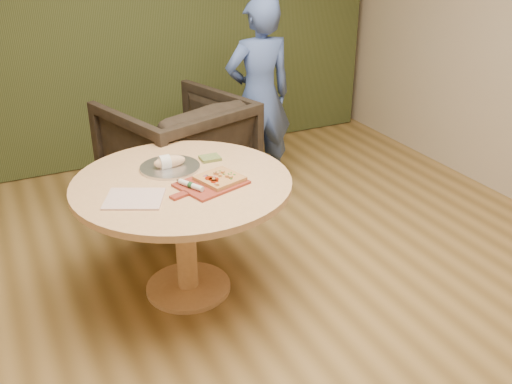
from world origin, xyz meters
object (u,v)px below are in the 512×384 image
object	(u,v)px
pedestal_table	(183,202)
flatbread_pizza	(220,178)
person_standing	(259,96)
pizza_paddle	(210,184)
armchair	(177,148)
serving_tray	(170,167)
bread_roll	(168,162)
cutlery_roll	(191,185)

from	to	relation	value
pedestal_table	flatbread_pizza	size ratio (longest dim) A/B	4.56
pedestal_table	person_standing	size ratio (longest dim) A/B	0.80
pedestal_table	pizza_paddle	distance (m)	0.23
pizza_paddle	flatbread_pizza	size ratio (longest dim) A/B	1.72
flatbread_pizza	person_standing	distance (m)	1.59
flatbread_pizza	armchair	bearing A→B (deg)	82.52
pedestal_table	armchair	bearing A→B (deg)	73.02
serving_tray	person_standing	size ratio (longest dim) A/B	0.23
person_standing	bread_roll	bearing A→B (deg)	44.23
flatbread_pizza	armchair	world-z (taller)	armchair
pedestal_table	pizza_paddle	bearing A→B (deg)	-49.11
cutlery_roll	bread_roll	size ratio (longest dim) A/B	0.97
pedestal_table	armchair	xyz separation A→B (m)	(0.35, 1.13, -0.12)
cutlery_roll	person_standing	bearing A→B (deg)	25.22
cutlery_roll	pedestal_table	bearing A→B (deg)	65.29
pizza_paddle	bread_roll	distance (m)	0.35
pedestal_table	flatbread_pizza	bearing A→B (deg)	-35.04
pizza_paddle	serving_tray	distance (m)	0.35
pedestal_table	person_standing	distance (m)	1.61
pedestal_table	armchair	world-z (taller)	armchair
person_standing	cutlery_roll	bearing A→B (deg)	52.95
pedestal_table	person_standing	world-z (taller)	person_standing
armchair	person_standing	size ratio (longest dim) A/B	0.62
armchair	person_standing	world-z (taller)	person_standing
pizza_paddle	person_standing	xyz separation A→B (m)	(0.96, 1.32, 0.03)
bread_roll	person_standing	xyz separation A→B (m)	(1.10, 1.00, -0.01)
armchair	serving_tray	bearing A→B (deg)	52.04
bread_roll	person_standing	size ratio (longest dim) A/B	0.12
bread_roll	serving_tray	bearing A→B (deg)	-0.00
pedestal_table	cutlery_roll	xyz separation A→B (m)	(0.00, -0.15, 0.17)
serving_tray	bread_roll	bearing A→B (deg)	180.00
bread_roll	person_standing	distance (m)	1.48
pizza_paddle	person_standing	size ratio (longest dim) A/B	0.30
cutlery_roll	armchair	xyz separation A→B (m)	(0.34, 1.28, -0.29)
cutlery_roll	armchair	distance (m)	1.36
pizza_paddle	armchair	xyz separation A→B (m)	(0.23, 1.27, -0.27)
bread_roll	flatbread_pizza	bearing A→B (deg)	-58.14
flatbread_pizza	serving_tray	xyz separation A→B (m)	(-0.19, 0.32, -0.02)
armchair	person_standing	distance (m)	0.79
pizza_paddle	cutlery_roll	bearing A→B (deg)	167.92
pedestal_table	cutlery_roll	world-z (taller)	cutlery_roll
serving_tray	flatbread_pizza	bearing A→B (deg)	-59.32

